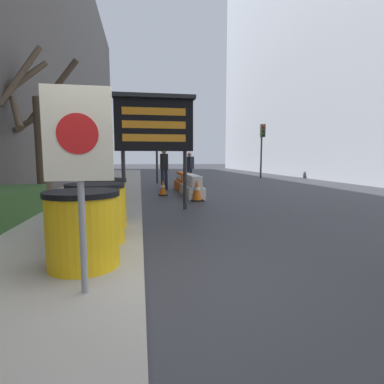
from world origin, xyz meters
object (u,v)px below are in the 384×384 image
object	(u,v)px
barrel_drum_middle	(96,213)
traffic_light_near_curb	(157,136)
traffic_cone_near	(194,183)
pedestrian_passerby	(164,165)
barrel_drum_foreground	(83,229)
message_board	(154,125)
warning_sign	(79,151)
jersey_barrier_white	(192,187)
barrel_drum_back	(103,203)
jersey_barrier_orange_far	(183,182)
traffic_cone_mid	(163,188)
traffic_cone_far	(197,190)
pedestrian_worker	(190,165)
traffic_light_far_side	(262,139)

from	to	relation	value
barrel_drum_middle	traffic_light_near_curb	xyz separation A→B (m)	(1.56, 11.69, 1.93)
traffic_cone_near	pedestrian_passerby	bearing A→B (deg)	135.63
barrel_drum_foreground	message_board	size ratio (longest dim) A/B	0.29
warning_sign	jersey_barrier_white	distance (m)	8.16
barrel_drum_back	jersey_barrier_orange_far	world-z (taller)	barrel_drum_back
pedestrian_passerby	jersey_barrier_orange_far	bearing A→B (deg)	-122.27
barrel_drum_foreground	barrel_drum_back	bearing A→B (deg)	90.16
barrel_drum_middle	message_board	xyz separation A→B (m)	(1.03, 3.48, 1.66)
barrel_drum_middle	traffic_cone_mid	bearing A→B (deg)	77.26
traffic_cone_far	traffic_light_near_curb	xyz separation A→B (m)	(-0.89, 6.79, 2.18)
message_board	jersey_barrier_white	xyz separation A→B (m)	(1.44, 2.54, -1.90)
traffic_light_near_curb	pedestrian_worker	size ratio (longest dim) A/B	2.07
warning_sign	traffic_cone_far	size ratio (longest dim) A/B	2.68
message_board	jersey_barrier_orange_far	world-z (taller)	message_board
jersey_barrier_orange_far	traffic_cone_far	bearing A→B (deg)	-90.51
traffic_cone_mid	traffic_light_near_curb	world-z (taller)	traffic_light_near_curb
message_board	jersey_barrier_orange_far	bearing A→B (deg)	73.24
jersey_barrier_orange_far	pedestrian_worker	size ratio (longest dim) A/B	1.04
warning_sign	traffic_cone_mid	size ratio (longest dim) A/B	3.24
jersey_barrier_orange_far	traffic_cone_near	world-z (taller)	jersey_barrier_orange_far
traffic_light_near_curb	barrel_drum_back	bearing A→B (deg)	-98.36
barrel_drum_middle	pedestrian_passerby	world-z (taller)	pedestrian_passerby
barrel_drum_foreground	pedestrian_passerby	world-z (taller)	pedestrian_passerby
message_board	barrel_drum_foreground	bearing A→B (deg)	-103.19
barrel_drum_middle	jersey_barrier_white	world-z (taller)	barrel_drum_middle
pedestrian_passerby	barrel_drum_foreground	bearing A→B (deg)	165.37
barrel_drum_back	jersey_barrier_orange_far	xyz separation A→B (m)	(2.49, 7.29, -0.25)
message_board	pedestrian_worker	world-z (taller)	message_board
warning_sign	traffic_cone_far	bearing A→B (deg)	70.61
jersey_barrier_white	traffic_cone_near	distance (m)	1.58
traffic_cone_mid	traffic_light_far_side	bearing A→B (deg)	48.65
pedestrian_passerby	barrel_drum_middle	bearing A→B (deg)	164.33
jersey_barrier_white	pedestrian_worker	bearing A→B (deg)	81.58
warning_sign	traffic_cone_far	distance (m)	7.09
warning_sign	traffic_light_near_curb	size ratio (longest dim) A/B	0.54
jersey_barrier_orange_far	pedestrian_passerby	xyz separation A→B (m)	(-0.78, 0.41, 0.73)
message_board	jersey_barrier_orange_far	distance (m)	5.35
barrel_drum_middle	jersey_barrier_white	xyz separation A→B (m)	(2.48, 6.02, -0.24)
message_board	pedestrian_passerby	bearing A→B (deg)	82.75
barrel_drum_middle	pedestrian_passerby	size ratio (longest dim) A/B	0.49
barrel_drum_middle	traffic_cone_near	size ratio (longest dim) A/B	1.28
barrel_drum_back	pedestrian_passerby	bearing A→B (deg)	77.49
jersey_barrier_white	pedestrian_passerby	world-z (taller)	pedestrian_passerby
traffic_light_far_side	pedestrian_worker	distance (m)	6.93
jersey_barrier_orange_far	message_board	bearing A→B (deg)	-106.76
traffic_cone_far	traffic_cone_mid	bearing A→B (deg)	121.49
traffic_light_near_curb	traffic_light_far_side	xyz separation A→B (m)	(7.27, 3.17, 0.11)
traffic_cone_near	traffic_cone_far	bearing A→B (deg)	-98.56
traffic_light_far_side	jersey_barrier_orange_far	bearing A→B (deg)	-133.96
traffic_light_far_side	warning_sign	bearing A→B (deg)	-117.73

